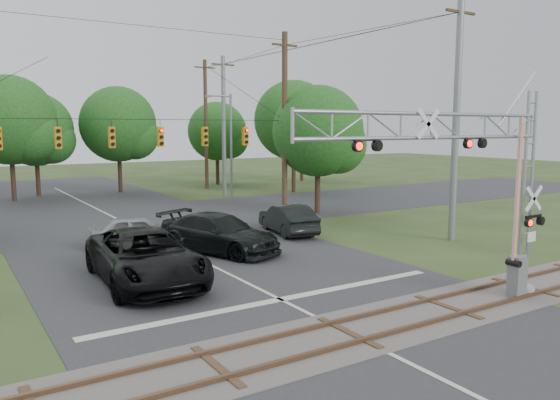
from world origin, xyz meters
TOP-DOWN VIEW (x-y plane):
  - ground at (0.00, 0.00)m, footprint 160.00×160.00m
  - road_main at (0.00, 10.00)m, footprint 14.00×90.00m
  - road_cross at (0.00, 24.00)m, footprint 90.00×12.00m
  - railroad_track at (0.00, 2.00)m, footprint 90.00×3.20m
  - crossing_gantry at (4.43, 1.64)m, footprint 9.91×0.87m
  - traffic_signal_span at (0.91, 20.00)m, footprint 19.34×0.36m
  - pickup_black at (-3.06, 9.82)m, footprint 3.61×7.17m
  - car_dark at (1.40, 12.90)m, footprint 4.66×6.50m
  - sedan_silver at (-1.37, 15.94)m, footprint 4.76×2.80m
  - suv_dark at (6.47, 14.98)m, footprint 2.50×5.00m
  - streetlight at (9.45, 27.60)m, footprint 2.17×0.23m
  - utility_poles at (2.57, 23.84)m, footprint 25.34×28.52m
  - treeline at (1.37, 34.32)m, footprint 53.74×26.39m

SIDE VIEW (x-z plane):
  - ground at x=0.00m, z-range 0.00..0.00m
  - road_main at x=0.00m, z-range 0.00..0.02m
  - road_cross at x=0.00m, z-range 0.00..0.02m
  - railroad_track at x=0.00m, z-range -0.05..0.11m
  - sedan_silver at x=-1.37m, z-range 0.00..1.52m
  - suv_dark at x=6.47m, z-range 0.00..1.57m
  - car_dark at x=1.40m, z-range 0.00..1.75m
  - pickup_black at x=-3.06m, z-range 0.00..1.95m
  - crossing_gantry at x=4.43m, z-range 0.80..7.62m
  - streetlight at x=9.45m, z-range 0.48..8.60m
  - traffic_signal_span at x=0.91m, z-range -0.11..11.39m
  - treeline at x=1.37m, z-range 0.83..10.76m
  - utility_poles at x=2.57m, z-range -0.31..12.51m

